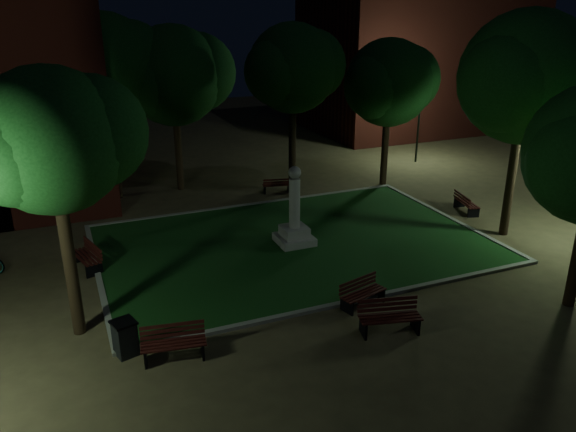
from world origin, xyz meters
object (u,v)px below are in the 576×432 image
bench_near_right (362,293)px  trash_bin (125,338)px  bench_left_side (88,257)px  bench_right_side (465,204)px  monument (294,223)px  bench_west_near (174,344)px  bench_near_left (389,317)px  bench_far_side (277,186)px

bench_near_right → trash_bin: (-7.38, 0.13, 0.11)m
bench_left_side → bench_right_side: bearing=72.6°
monument → bench_west_near: (-6.13, -5.87, -0.51)m
monument → bench_left_side: bearing=173.3°
bench_west_near → monument: bearing=53.0°
bench_near_left → trash_bin: (-7.33, 1.81, 0.06)m
bench_near_right → monument: bearing=75.5°
monument → bench_far_side: (1.83, 6.52, -0.58)m
bench_near_left → bench_right_side: size_ratio=1.12×
bench_near_left → bench_far_side: bearing=96.2°
monument → bench_far_side: size_ratio=2.11×
trash_bin → bench_left_side: bearing=94.8°
bench_near_left → trash_bin: 7.55m
bench_far_side → bench_west_near: bearing=69.8°
bench_near_right → bench_right_side: 10.47m
bench_right_side → bench_far_side: bench_right_side is taller
bench_near_right → bench_left_side: size_ratio=0.92×
bench_near_left → bench_right_side: bench_near_left is taller
bench_near_right → trash_bin: trash_bin is taller
bench_right_side → trash_bin: trash_bin is taller
bench_left_side → trash_bin: bearing=-10.7°
bench_west_near → bench_far_side: 14.72m
monument → trash_bin: (-7.32, -5.19, -0.42)m
bench_west_near → bench_right_side: 16.23m
trash_bin → bench_far_side: bearing=52.0°
bench_west_near → bench_right_side: size_ratio=1.06×
bench_near_left → monument: bearing=104.0°
trash_bin → bench_west_near: bearing=-29.7°
bench_west_near → bench_far_side: bearing=66.5°
monument → bench_near_left: size_ratio=1.66×
bench_west_near → bench_far_side: size_ratio=1.20×
bench_left_side → bench_right_side: (16.68, -0.54, -0.03)m
bench_west_near → trash_bin: size_ratio=1.74×
bench_near_right → trash_bin: 7.38m
trash_bin → bench_right_side: bearing=19.0°
bench_west_near → trash_bin: trash_bin is taller
monument → bench_far_side: 6.79m
bench_near_left → bench_near_right: 1.69m
bench_near_left → bench_far_side: size_ratio=1.27×
bench_left_side → bench_right_side: 16.69m
monument → bench_far_side: monument is taller
bench_near_left → bench_far_side: (1.82, 13.51, -0.10)m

